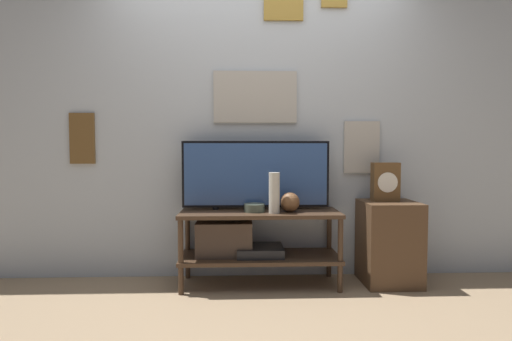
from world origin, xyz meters
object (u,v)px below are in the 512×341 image
(vase_round_glass, at_px, (290,202))
(vase_tall_ceramic, at_px, (274,193))
(mantel_clock, at_px, (385,182))
(television, at_px, (256,174))
(vase_wide_bowl, at_px, (254,208))

(vase_round_glass, distance_m, vase_tall_ceramic, 0.16)
(vase_tall_ceramic, height_order, mantel_clock, mantel_clock)
(television, relative_size, vase_round_glass, 7.78)
(vase_wide_bowl, xyz_separation_m, mantel_clock, (1.05, 0.06, 0.19))
(vase_wide_bowl, bearing_deg, mantel_clock, 3.37)
(vase_round_glass, xyz_separation_m, vase_tall_ceramic, (-0.13, -0.06, 0.08))
(mantel_clock, bearing_deg, vase_wide_bowl, -176.63)
(television, xyz_separation_m, vase_round_glass, (0.26, -0.13, -0.21))
(television, bearing_deg, vase_tall_ceramic, -55.26)
(mantel_clock, bearing_deg, vase_tall_ceramic, -171.58)
(vase_round_glass, xyz_separation_m, mantel_clock, (0.77, 0.07, 0.15))
(vase_wide_bowl, bearing_deg, vase_round_glass, -2.58)
(vase_round_glass, distance_m, mantel_clock, 0.79)
(vase_tall_ceramic, xyz_separation_m, mantel_clock, (0.90, 0.13, 0.07))
(vase_round_glass, relative_size, vase_tall_ceramic, 0.49)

